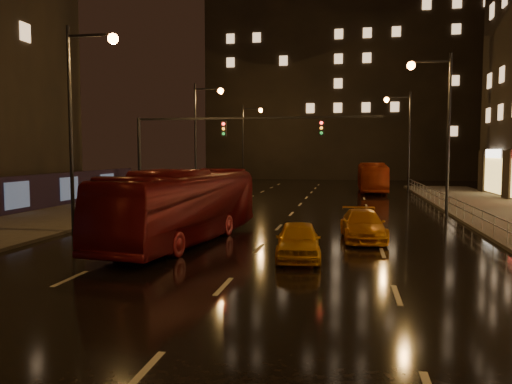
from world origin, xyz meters
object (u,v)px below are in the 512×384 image
at_px(bus_curb, 372,177).
at_px(taxi_far, 363,225).
at_px(bus_red, 183,206).
at_px(taxi_near, 298,240).

bearing_deg(bus_curb, taxi_far, -94.05).
distance_m(bus_curb, taxi_far, 28.82).
distance_m(bus_red, taxi_near, 6.02).
relative_size(bus_red, bus_curb, 1.09).
bearing_deg(taxi_near, bus_red, 149.32).
height_order(taxi_near, taxi_far, taxi_near).
relative_size(bus_red, taxi_near, 2.88).
xyz_separation_m(taxi_near, taxi_far, (2.51, 4.61, -0.02)).
height_order(bus_red, bus_curb, bus_red).
xyz_separation_m(bus_red, taxi_far, (7.89, 2.07, -0.95)).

